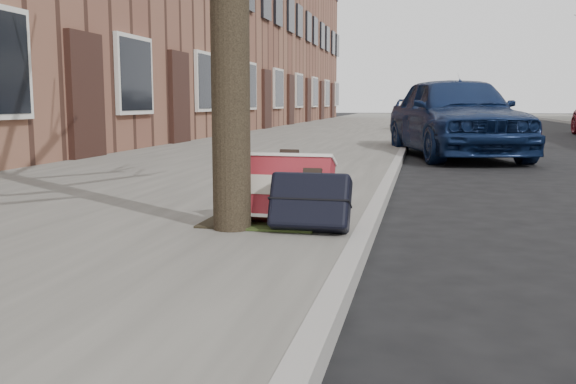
% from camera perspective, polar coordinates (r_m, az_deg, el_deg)
% --- Properties ---
extents(near_sidewalk, '(5.00, 70.00, 0.12)m').
position_cam_1_polar(near_sidewalk, '(18.66, 3.22, 5.07)').
color(near_sidewalk, slate).
rests_on(near_sidewalk, ground).
extents(house_near, '(6.80, 40.00, 7.00)m').
position_cam_1_polar(house_near, '(21.44, -12.57, 14.48)').
color(house_near, brown).
rests_on(house_near, ground).
extents(dirt_patch, '(0.85, 0.85, 0.02)m').
position_cam_1_polar(dirt_patch, '(4.83, -1.91, -2.40)').
color(dirt_patch, black).
rests_on(dirt_patch, near_sidewalk).
extents(suitcase_red, '(0.68, 0.40, 0.51)m').
position_cam_1_polar(suitcase_red, '(4.61, -0.22, 0.22)').
color(suitcase_red, maroon).
rests_on(suitcase_red, near_sidewalk).
extents(suitcase_navy, '(0.55, 0.33, 0.43)m').
position_cam_1_polar(suitcase_navy, '(4.35, 1.98, -0.82)').
color(suitcase_navy, black).
rests_on(suitcase_navy, near_sidewalk).
extents(car_near_front, '(2.83, 4.76, 1.52)m').
position_cam_1_polar(car_near_front, '(12.17, 14.64, 6.59)').
color(car_near_front, '#0F1E45').
rests_on(car_near_front, ground).
extents(car_near_mid, '(2.36, 4.18, 1.31)m').
position_cam_1_polar(car_near_mid, '(19.59, 14.74, 6.70)').
color(car_near_mid, '#979A9F').
rests_on(car_near_mid, ground).
extents(car_near_back, '(3.41, 5.57, 1.44)m').
position_cam_1_polar(car_near_back, '(22.97, 14.04, 7.04)').
color(car_near_back, '#393A3F').
rests_on(car_near_back, ground).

